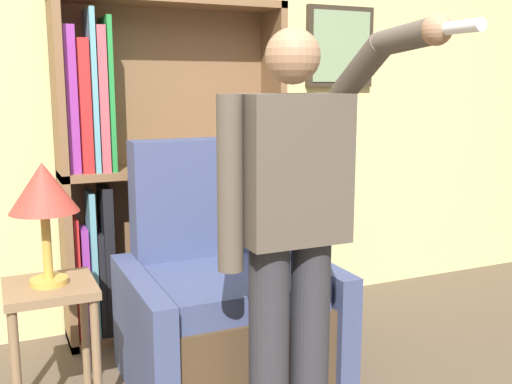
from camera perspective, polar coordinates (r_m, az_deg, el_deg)
name	(u,v)px	position (r m, az deg, el deg)	size (l,w,h in m)	color
wall_back	(153,81)	(3.47, -9.76, 10.38)	(8.00, 0.11, 2.80)	#DBCC84
bookcase	(148,170)	(3.33, -10.21, 2.05)	(1.24, 0.28, 1.83)	brown
armchair	(223,305)	(2.89, -3.12, -10.67)	(0.92, 0.82, 1.12)	#4C3823
person_standing	(292,224)	(2.16, 3.46, -3.07)	(0.53, 0.78, 1.58)	#2D2D33
side_table	(51,315)	(2.63, -18.92, -11.01)	(0.36, 0.36, 0.59)	#846647
table_lamp	(43,192)	(2.49, -19.59, -0.03)	(0.27, 0.27, 0.50)	gold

